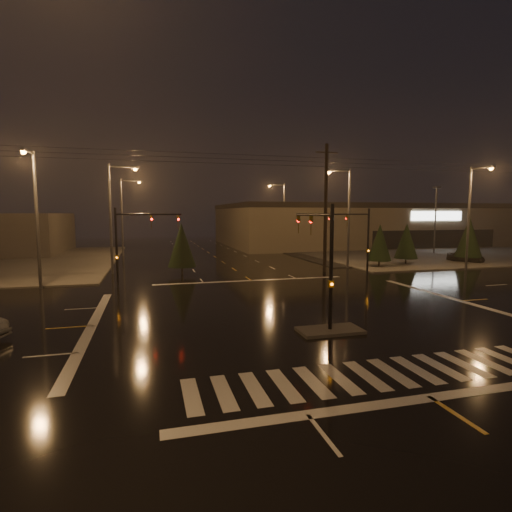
% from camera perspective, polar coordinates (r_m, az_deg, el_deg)
% --- Properties ---
extents(ground, '(140.00, 140.00, 0.00)m').
position_cam_1_polar(ground, '(23.01, 6.18, -7.94)').
color(ground, black).
rests_on(ground, ground).
extents(sidewalk_ne, '(36.00, 36.00, 0.12)m').
position_cam_1_polar(sidewalk_ne, '(63.74, 21.80, 0.70)').
color(sidewalk_ne, '#423F3B').
rests_on(sidewalk_ne, ground).
extents(median_island, '(3.00, 1.60, 0.15)m').
position_cam_1_polar(median_island, '(19.44, 10.51, -10.41)').
color(median_island, '#423F3B').
rests_on(median_island, ground).
extents(crosswalk, '(15.00, 2.60, 0.01)m').
position_cam_1_polar(crosswalk, '(15.36, 18.85, -15.46)').
color(crosswalk, beige).
rests_on(crosswalk, ground).
extents(stop_bar_near, '(16.00, 0.50, 0.01)m').
position_cam_1_polar(stop_bar_near, '(13.88, 23.68, -18.04)').
color(stop_bar_near, beige).
rests_on(stop_bar_near, ground).
extents(stop_bar_far, '(16.00, 0.50, 0.01)m').
position_cam_1_polar(stop_bar_far, '(33.28, -0.68, -3.52)').
color(stop_bar_far, beige).
rests_on(stop_bar_far, ground).
extents(parking_lot, '(50.00, 24.00, 0.08)m').
position_cam_1_polar(parking_lot, '(65.35, 26.36, 0.60)').
color(parking_lot, black).
rests_on(parking_lot, ground).
extents(retail_building, '(60.20, 28.30, 7.20)m').
position_cam_1_polar(retail_building, '(79.51, 17.90, 4.55)').
color(retail_building, '#695D4B').
rests_on(retail_building, ground).
extents(signal_mast_median, '(0.25, 4.59, 6.00)m').
position_cam_1_polar(signal_mast_median, '(19.58, 9.55, 0.70)').
color(signal_mast_median, black).
rests_on(signal_mast_median, ground).
extents(signal_mast_ne, '(4.84, 1.86, 6.00)m').
position_cam_1_polar(signal_mast_ne, '(35.64, 14.66, 3.04)').
color(signal_mast_ne, black).
rests_on(signal_mast_ne, ground).
extents(signal_mast_nw, '(4.84, 1.86, 6.00)m').
position_cam_1_polar(signal_mast_nw, '(31.02, -17.55, 2.53)').
color(signal_mast_nw, black).
rests_on(signal_mast_nw, ground).
extents(streetlight_1, '(2.77, 0.32, 10.00)m').
position_cam_1_polar(streetlight_1, '(38.92, -19.64, 6.09)').
color(streetlight_1, '#38383A').
rests_on(streetlight_1, ground).
extents(streetlight_2, '(2.77, 0.32, 10.00)m').
position_cam_1_polar(streetlight_2, '(54.89, -18.31, 6.03)').
color(streetlight_2, '#38383A').
rests_on(streetlight_2, ground).
extents(streetlight_3, '(2.77, 0.32, 10.00)m').
position_cam_1_polar(streetlight_3, '(41.55, 12.75, 6.27)').
color(streetlight_3, '#38383A').
rests_on(streetlight_3, ground).
extents(streetlight_4, '(2.77, 0.32, 10.00)m').
position_cam_1_polar(streetlight_4, '(59.99, 3.79, 6.30)').
color(streetlight_4, '#38383A').
rests_on(streetlight_4, ground).
extents(streetlight_5, '(0.32, 2.77, 10.00)m').
position_cam_1_polar(streetlight_5, '(32.94, -29.01, 5.75)').
color(streetlight_5, '#38383A').
rests_on(streetlight_5, ground).
extents(streetlight_6, '(0.32, 2.77, 10.00)m').
position_cam_1_polar(streetlight_6, '(43.93, 28.43, 5.67)').
color(streetlight_6, '#38383A').
rests_on(streetlight_6, ground).
extents(utility_pole_1, '(2.20, 0.32, 12.00)m').
position_cam_1_polar(utility_pole_1, '(38.35, 9.92, 6.85)').
color(utility_pole_1, black).
rests_on(utility_pole_1, ground).
extents(conifer_0, '(2.43, 2.43, 4.49)m').
position_cam_1_polar(conifer_0, '(43.27, 17.26, 1.88)').
color(conifer_0, black).
rests_on(conifer_0, ground).
extents(conifer_1, '(2.46, 2.46, 4.54)m').
position_cam_1_polar(conifer_1, '(46.30, 20.69, 2.05)').
color(conifer_1, black).
rests_on(conifer_1, ground).
extents(conifer_2, '(2.86, 2.86, 5.17)m').
position_cam_1_polar(conifer_2, '(50.86, 28.14, 2.40)').
color(conifer_2, black).
rests_on(conifer_2, ground).
extents(conifer_3, '(2.57, 2.57, 4.71)m').
position_cam_1_polar(conifer_3, '(37.06, -10.57, 1.56)').
color(conifer_3, black).
rests_on(conifer_3, ground).
extents(car_parked, '(3.20, 4.16, 1.32)m').
position_cam_1_polar(car_parked, '(51.49, 27.77, -0.08)').
color(car_parked, black).
rests_on(car_parked, ground).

